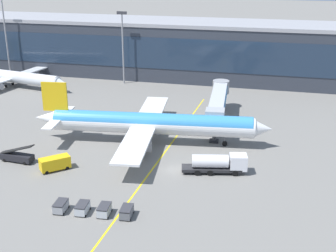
# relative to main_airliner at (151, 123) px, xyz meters

# --- Properties ---
(ground_plane) EXTENTS (700.00, 700.00, 0.00)m
(ground_plane) POSITION_rel_main_airliner_xyz_m (7.63, -10.78, -3.99)
(ground_plane) COLOR slate
(apron_lead_in_line) EXTENTS (3.25, 79.96, 0.01)m
(apron_lead_in_line) POSITION_rel_main_airliner_xyz_m (3.67, -8.78, -3.99)
(apron_lead_in_line) COLOR yellow
(apron_lead_in_line) RESTS_ON ground_plane
(terminal_building) EXTENTS (187.45, 19.49, 16.70)m
(terminal_building) POSITION_rel_main_airliner_xyz_m (16.07, 53.40, 4.37)
(terminal_building) COLOR #2D333D
(terminal_building) RESTS_ON ground_plane
(main_airliner) EXTENTS (46.23, 36.95, 11.53)m
(main_airliner) POSITION_rel_main_airliner_xyz_m (0.00, 0.00, 0.00)
(main_airliner) COLOR white
(main_airliner) RESTS_ON ground_plane
(jet_bridge) EXTENTS (5.67, 25.52, 6.69)m
(jet_bridge) POSITION_rel_main_airliner_xyz_m (10.97, 15.05, 1.02)
(jet_bridge) COLOR #B2B7BC
(jet_bridge) RESTS_ON ground_plane
(fuel_tanker) EXTENTS (11.08, 4.75, 3.25)m
(fuel_tanker) POSITION_rel_main_airliner_xyz_m (14.69, -10.01, -2.25)
(fuel_tanker) COLOR #232326
(fuel_tanker) RESTS_ON ground_plane
(belt_loader) EXTENTS (6.98, 2.35, 3.49)m
(belt_loader) POSITION_rel_main_airliner_xyz_m (-20.46, -14.18, -3.00)
(belt_loader) COLOR black
(belt_loader) RESTS_ON ground_plane
(crew_van) EXTENTS (5.05, 4.99, 2.30)m
(crew_van) POSITION_rel_main_airliner_xyz_m (-12.45, -15.73, -2.68)
(crew_van) COLOR yellow
(crew_van) RESTS_ON ground_plane
(baggage_cart_0) EXTENTS (1.82, 2.77, 1.48)m
(baggage_cart_0) POSITION_rel_main_airliner_xyz_m (-5.30, -27.74, -3.21)
(baggage_cart_0) COLOR gray
(baggage_cart_0) RESTS_ON ground_plane
(baggage_cart_1) EXTENTS (1.82, 2.77, 1.48)m
(baggage_cart_1) POSITION_rel_main_airliner_xyz_m (-2.11, -27.46, -3.21)
(baggage_cart_1) COLOR #B2B7BC
(baggage_cart_1) RESTS_ON ground_plane
(baggage_cart_2) EXTENTS (1.82, 2.77, 1.48)m
(baggage_cart_2) POSITION_rel_main_airliner_xyz_m (1.07, -27.19, -3.21)
(baggage_cart_2) COLOR #B2B7BC
(baggage_cart_2) RESTS_ON ground_plane
(baggage_cart_3) EXTENTS (1.82, 2.77, 1.48)m
(baggage_cart_3) POSITION_rel_main_airliner_xyz_m (4.26, -26.92, -3.21)
(baggage_cart_3) COLOR #595B60
(baggage_cart_3) RESTS_ON ground_plane
(commuter_jet_far) EXTENTS (35.83, 28.63, 8.94)m
(commuter_jet_far) POSITION_rel_main_airliner_xyz_m (-48.51, 30.06, -1.06)
(commuter_jet_far) COLOR silver
(commuter_jet_far) RESTS_ON ground_plane
(apron_light_mast_0) EXTENTS (2.80, 0.50, 23.80)m
(apron_light_mast_0) POSITION_rel_main_airliner_xyz_m (-56.69, 41.44, 9.90)
(apron_light_mast_0) COLOR gray
(apron_light_mast_0) RESTS_ON ground_plane
(apron_light_mast_1) EXTENTS (2.80, 0.50, 20.21)m
(apron_light_mast_1) POSITION_rel_main_airliner_xyz_m (-19.93, 41.44, 8.03)
(apron_light_mast_1) COLOR gray
(apron_light_mast_1) RESTS_ON ground_plane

